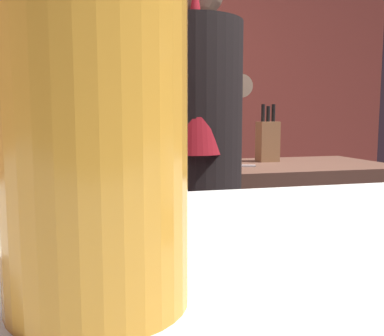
# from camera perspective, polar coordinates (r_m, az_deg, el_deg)

# --- Properties ---
(wall_back) EXTENTS (5.20, 0.10, 2.70)m
(wall_back) POSITION_cam_1_polar(r_m,az_deg,el_deg) (3.40, -14.30, 10.61)
(wall_back) COLOR brown
(wall_back) RESTS_ON ground
(prep_counter) EXTENTS (2.10, 0.60, 0.89)m
(prep_counter) POSITION_cam_1_polar(r_m,az_deg,el_deg) (2.02, -2.70, -12.54)
(prep_counter) COLOR brown
(prep_counter) RESTS_ON ground
(back_shelf) EXTENTS (0.91, 0.36, 1.08)m
(back_shelf) POSITION_cam_1_polar(r_m,az_deg,el_deg) (3.16, -14.19, -3.81)
(back_shelf) COLOR #31373F
(back_shelf) RESTS_ON ground
(bartender) EXTENTS (0.46, 0.54, 1.65)m
(bartender) POSITION_cam_1_polar(r_m,az_deg,el_deg) (1.46, 0.01, 0.47)
(bartender) COLOR #2B363A
(bartender) RESTS_ON ground
(knife_block) EXTENTS (0.10, 0.08, 0.29)m
(knife_block) POSITION_cam_1_polar(r_m,az_deg,el_deg) (2.18, 10.03, 3.65)
(knife_block) COLOR #8D623E
(knife_block) RESTS_ON prep_counter
(mixing_bowl) EXTENTS (0.19, 0.19, 0.05)m
(mixing_bowl) POSITION_cam_1_polar(r_m,az_deg,el_deg) (1.82, -19.10, 0.18)
(mixing_bowl) COLOR #D35131
(mixing_bowl) RESTS_ON prep_counter
(chefs_knife) EXTENTS (0.24, 0.10, 0.01)m
(chefs_knife) POSITION_cam_1_polar(r_m,az_deg,el_deg) (1.94, 4.94, 0.29)
(chefs_knife) COLOR silver
(chefs_knife) RESTS_ON prep_counter
(pint_glass_far) EXTENTS (0.07, 0.07, 0.13)m
(pint_glass_far) POSITION_cam_1_polar(r_m,az_deg,el_deg) (0.17, -12.80, 3.87)
(pint_glass_far) COLOR #C4862A
(pint_glass_far) RESTS_ON bar_counter
(bottle_vinegar) EXTENTS (0.07, 0.07, 0.21)m
(bottle_vinegar) POSITION_cam_1_polar(r_m,az_deg,el_deg) (3.20, -7.57, 7.64)
(bottle_vinegar) COLOR #2A509D
(bottle_vinegar) RESTS_ON back_shelf
(bottle_hot_sauce) EXTENTS (0.06, 0.06, 0.24)m
(bottle_hot_sauce) POSITION_cam_1_polar(r_m,az_deg,el_deg) (3.18, -15.45, 7.69)
(bottle_hot_sauce) COLOR black
(bottle_hot_sauce) RESTS_ON back_shelf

